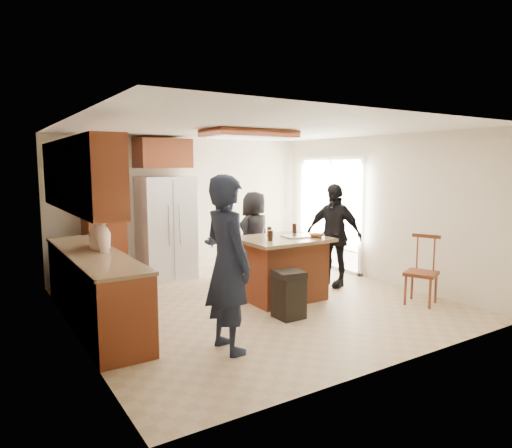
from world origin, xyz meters
TOP-DOWN VIEW (x-y plane):
  - room_shell at (4.37, 1.64)m, footprint 8.00×5.20m
  - person_front_left at (-1.18, -1.27)m, footprint 0.54×0.72m
  - person_behind_left at (-0.11, 0.87)m, footprint 0.89×0.75m
  - person_behind_right at (0.76, 1.28)m, footprint 0.88×0.74m
  - person_side_right at (1.61, 0.17)m, footprint 0.82×1.11m
  - person_counter at (-1.97, 0.57)m, footprint 0.56×1.13m
  - left_cabinetry at (-2.24, 0.40)m, footprint 0.64×3.00m
  - back_wall_units at (-1.33, 2.20)m, footprint 1.80×0.60m
  - refrigerator at (-0.55, 2.12)m, footprint 0.90×0.76m
  - kitchen_island at (0.44, -0.02)m, footprint 1.28×1.03m
  - island_items at (0.68, -0.09)m, footprint 0.94×0.71m
  - trash_bin at (0.00, -0.77)m, footprint 0.41×0.41m
  - spindle_chair at (1.99, -1.30)m, footprint 0.55×0.55m

SIDE VIEW (x-z plane):
  - trash_bin at x=0.00m, z-range 0.00..0.63m
  - spindle_chair at x=1.99m, z-range -0.04..0.95m
  - kitchen_island at x=0.44m, z-range 0.01..0.94m
  - person_behind_right at x=0.76m, z-range 0.00..1.54m
  - person_behind_left at x=-0.11m, z-range 0.00..1.56m
  - person_side_right at x=1.61m, z-range 0.00..1.70m
  - person_counter at x=-1.97m, z-range 0.00..1.72m
  - room_shell at x=4.37m, z-range -1.63..3.37m
  - refrigerator at x=-0.55m, z-range 0.00..1.80m
  - person_front_left at x=-1.18m, z-range 0.00..1.90m
  - left_cabinetry at x=-2.24m, z-range -0.19..2.11m
  - island_items at x=0.68m, z-range 0.89..1.04m
  - back_wall_units at x=-1.33m, z-range 0.15..2.60m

